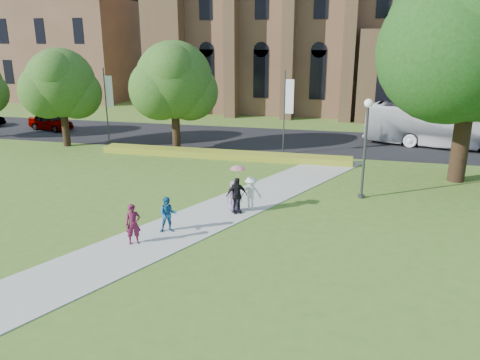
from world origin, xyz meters
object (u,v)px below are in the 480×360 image
(large_tree, at_px, (476,34))
(pedestrian_0, at_px, (133,224))
(tour_coach, at_px, (444,126))
(car_0, at_px, (51,122))
(streetlamp, at_px, (366,137))

(large_tree, bearing_deg, pedestrian_0, -138.96)
(tour_coach, distance_m, pedestrian_0, 26.98)
(pedestrian_0, bearing_deg, tour_coach, 23.72)
(large_tree, height_order, car_0, large_tree)
(large_tree, distance_m, car_0, 35.18)
(car_0, bearing_deg, streetlamp, -100.80)
(tour_coach, bearing_deg, car_0, 103.02)
(large_tree, bearing_deg, tour_coach, 85.64)
(tour_coach, height_order, pedestrian_0, tour_coach)
(streetlamp, distance_m, car_0, 30.79)
(pedestrian_0, bearing_deg, car_0, 99.59)
(large_tree, xyz_separation_m, car_0, (-33.27, 8.56, -7.58))
(streetlamp, height_order, pedestrian_0, streetlamp)
(streetlamp, distance_m, pedestrian_0, 12.56)
(tour_coach, bearing_deg, streetlamp, 167.52)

